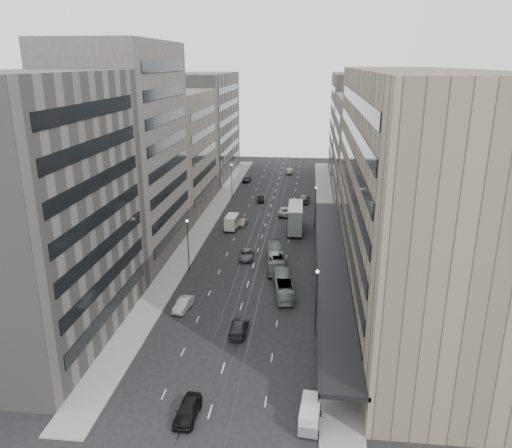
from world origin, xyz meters
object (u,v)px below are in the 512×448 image
at_px(vw_microbus, 310,414).
at_px(double_decker, 295,218).
at_px(panel_van, 232,222).
at_px(sedan_1, 183,304).
at_px(sedan_0, 188,410).
at_px(sedan_2, 246,255).
at_px(bus_near, 283,285).
at_px(bus_far, 276,258).
at_px(pedestrian, 337,388).

bearing_deg(vw_microbus, double_decker, 98.56).
bearing_deg(panel_van, sedan_1, -89.32).
xyz_separation_m(double_decker, sedan_0, (-7.83, -53.55, -2.00)).
relative_size(vw_microbus, panel_van, 0.91).
bearing_deg(vw_microbus, sedan_2, 110.60).
height_order(vw_microbus, sedan_1, vw_microbus).
xyz_separation_m(bus_near, sedan_2, (-6.77, 12.34, -0.65)).
relative_size(bus_near, sedan_1, 2.18).
height_order(bus_near, bus_far, bus_far).
height_order(bus_far, sedan_1, bus_far).
relative_size(vw_microbus, pedestrian, 2.51).
bearing_deg(bus_far, double_decker, -103.26).
distance_m(bus_near, panel_van, 29.15).
relative_size(bus_far, sedan_1, 2.43).
bearing_deg(bus_far, sedan_2, -33.82).
bearing_deg(double_decker, panel_van, -179.96).
relative_size(bus_near, double_decker, 1.00).
bearing_deg(sedan_2, panel_van, 104.94).
bearing_deg(pedestrian, sedan_0, 18.56).
xyz_separation_m(double_decker, vw_microbus, (3.22, -53.34, -1.57)).
bearing_deg(double_decker, bus_far, -99.12).
distance_m(bus_near, sedan_0, 27.46).
height_order(bus_near, sedan_2, bus_near).
bearing_deg(sedan_0, pedestrian, 20.65).
xyz_separation_m(sedan_0, sedan_2, (0.34, 38.86, -0.11)).
bearing_deg(bus_far, vw_microbus, 93.77).
distance_m(double_decker, sedan_1, 35.82).
bearing_deg(pedestrian, bus_near, -73.23).
bearing_deg(sedan_2, sedan_1, -110.86).
bearing_deg(sedan_1, pedestrian, -31.99).
bearing_deg(sedan_1, bus_near, 33.55).
height_order(double_decker, sedan_1, double_decker).
bearing_deg(sedan_2, pedestrian, -72.05).
xyz_separation_m(bus_far, pedestrian, (8.21, -31.68, -0.49)).
bearing_deg(sedan_2, sedan_0, -93.58).
distance_m(bus_far, sedan_1, 19.17).
relative_size(bus_far, vw_microbus, 2.52).
distance_m(bus_far, sedan_0, 36.52).
height_order(double_decker, vw_microbus, double_decker).
height_order(vw_microbus, sedan_0, vw_microbus).
bearing_deg(sedan_0, bus_near, 77.53).
distance_m(bus_far, pedestrian, 32.73).
relative_size(bus_far, sedan_0, 2.29).
distance_m(double_decker, vw_microbus, 53.46).
height_order(bus_far, sedan_0, bus_far).
xyz_separation_m(sedan_0, sedan_1, (-5.58, 20.40, -0.07)).
height_order(bus_far, panel_van, bus_far).
bearing_deg(pedestrian, double_decker, -82.87).
height_order(double_decker, panel_van, double_decker).
distance_m(bus_near, sedan_2, 14.09).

